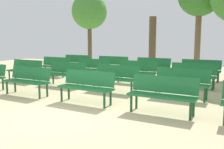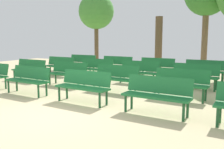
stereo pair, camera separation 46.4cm
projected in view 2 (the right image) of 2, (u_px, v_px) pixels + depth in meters
name	position (u px, v px, depth m)	size (l,w,h in m)	color
ground_plane	(40.00, 117.00, 5.84)	(25.55, 25.55, 0.00)	#CCB789
bench_r0_c1	(28.00, 78.00, 8.19)	(1.63, 0.58, 0.87)	#1E7238
bench_r0_c2	(84.00, 84.00, 7.08)	(1.63, 0.59, 0.87)	#1E7238
bench_r0_c3	(157.00, 93.00, 6.00)	(1.62, 0.56, 0.87)	#1E7238
bench_r1_c0	(29.00, 69.00, 10.82)	(1.63, 0.58, 0.87)	#1E7238
bench_r1_c1	(68.00, 72.00, 9.68)	(1.62, 0.56, 0.87)	#1E7238
bench_r1_c2	(115.00, 76.00, 8.59)	(1.63, 0.58, 0.87)	#1E7238
bench_r1_c3	(181.00, 82.00, 7.52)	(1.62, 0.57, 0.87)	#1E7238
bench_r2_c0	(59.00, 65.00, 12.34)	(1.63, 0.60, 0.87)	#1E7238
bench_r2_c1	(95.00, 67.00, 11.20)	(1.62, 0.56, 0.87)	#1E7238
bench_r2_c2	(139.00, 71.00, 10.15)	(1.61, 0.52, 0.87)	#1E7238
bench_r2_c3	(195.00, 74.00, 9.04)	(1.62, 0.54, 0.87)	#1E7238
bench_r3_c0	(82.00, 62.00, 13.83)	(1.61, 0.53, 0.87)	#1E7238
bench_r3_c1	(116.00, 64.00, 12.72)	(1.61, 0.52, 0.87)	#1E7238
bench_r3_c2	(156.00, 66.00, 11.64)	(1.62, 0.56, 0.87)	#1E7238
bench_r3_c3	(205.00, 69.00, 10.53)	(1.61, 0.52, 0.87)	#1E7238
tree_1	(159.00, 43.00, 14.58)	(0.40, 0.40, 2.98)	brown
tree_2	(96.00, 12.00, 16.01)	(2.19, 2.19, 4.51)	brown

